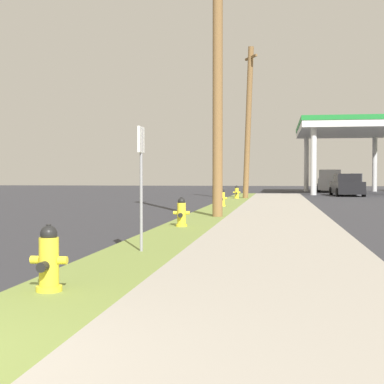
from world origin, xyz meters
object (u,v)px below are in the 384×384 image
(fire_hydrant_third, at_px, (222,199))
(utility_pole_midground, at_px, (218,49))
(fire_hydrant_fourth, at_px, (237,193))
(street_sign_post, at_px, (141,162))
(car_black_by_near_pump, at_px, (347,186))
(truck_silver_at_forecourt, at_px, (330,182))
(fire_hydrant_nearest, at_px, (49,262))
(fire_hydrant_second, at_px, (181,214))
(utility_pole_background, at_px, (248,122))

(fire_hydrant_third, xyz_separation_m, utility_pole_midground, (0.45, -6.19, 4.95))
(fire_hydrant_fourth, xyz_separation_m, utility_pole_midground, (0.46, -14.91, 4.95))
(utility_pole_midground, xyz_separation_m, street_sign_post, (-0.40, -8.59, -3.76))
(fire_hydrant_fourth, relative_size, car_black_by_near_pump, 0.16)
(fire_hydrant_fourth, relative_size, truck_silver_at_forecourt, 0.13)
(utility_pole_midground, height_order, car_black_by_near_pump, utility_pole_midground)
(fire_hydrant_nearest, bearing_deg, fire_hydrant_second, 89.40)
(fire_hydrant_second, height_order, utility_pole_background, utility_pole_background)
(street_sign_post, relative_size, car_black_by_near_pump, 0.46)
(fire_hydrant_nearest, height_order, utility_pole_background, utility_pole_background)
(fire_hydrant_fourth, xyz_separation_m, street_sign_post, (0.06, -23.50, 1.19))
(fire_hydrant_third, distance_m, fire_hydrant_fourth, 8.72)
(fire_hydrant_nearest, relative_size, truck_silver_at_forecourt, 0.13)
(fire_hydrant_nearest, bearing_deg, fire_hydrant_fourth, 89.67)
(utility_pole_background, bearing_deg, utility_pole_midground, -90.65)
(fire_hydrant_third, height_order, truck_silver_at_forecourt, truck_silver_at_forecourt)
(utility_pole_midground, bearing_deg, fire_hydrant_second, -98.04)
(fire_hydrant_fourth, bearing_deg, truck_silver_at_forecourt, 70.46)
(fire_hydrant_nearest, xyz_separation_m, fire_hydrant_third, (0.17, 18.25, 0.00))
(fire_hydrant_second, distance_m, utility_pole_midground, 6.22)
(utility_pole_midground, bearing_deg, truck_silver_at_forecourt, 79.36)
(utility_pole_background, distance_m, truck_silver_at_forecourt, 20.48)
(fire_hydrant_third, bearing_deg, street_sign_post, -89.82)
(car_black_by_near_pump, bearing_deg, utility_pole_background, -127.91)
(fire_hydrant_fourth, relative_size, utility_pole_background, 0.09)
(truck_silver_at_forecourt, bearing_deg, utility_pole_background, -108.21)
(fire_hydrant_third, bearing_deg, fire_hydrant_nearest, -90.52)
(utility_pole_midground, xyz_separation_m, utility_pole_background, (0.17, 15.29, -0.85))
(fire_hydrant_nearest, relative_size, fire_hydrant_third, 1.00)
(fire_hydrant_fourth, xyz_separation_m, car_black_by_near_pump, (7.17, 8.77, 0.28))
(fire_hydrant_second, distance_m, truck_silver_at_forecourt, 38.82)
(fire_hydrant_second, bearing_deg, utility_pole_midground, 81.96)
(fire_hydrant_nearest, distance_m, fire_hydrant_second, 8.32)
(utility_pole_midground, bearing_deg, fire_hydrant_fourth, 91.76)
(fire_hydrant_third, xyz_separation_m, truck_silver_at_forecourt, (6.92, 28.25, 0.47))
(fire_hydrant_fourth, height_order, car_black_by_near_pump, car_black_by_near_pump)
(fire_hydrant_nearest, height_order, car_black_by_near_pump, car_black_by_near_pump)
(fire_hydrant_nearest, height_order, utility_pole_midground, utility_pole_midground)
(fire_hydrant_second, bearing_deg, fire_hydrant_fourth, 89.79)
(fire_hydrant_nearest, height_order, fire_hydrant_fourth, same)
(fire_hydrant_second, bearing_deg, fire_hydrant_third, 89.54)
(fire_hydrant_fourth, xyz_separation_m, truck_silver_at_forecourt, (6.93, 19.53, 0.47))
(fire_hydrant_second, height_order, truck_silver_at_forecourt, truck_silver_at_forecourt)
(truck_silver_at_forecourt, bearing_deg, utility_pole_midground, -100.64)
(fire_hydrant_third, bearing_deg, car_black_by_near_pump, 67.75)
(utility_pole_background, bearing_deg, fire_hydrant_second, -92.11)
(fire_hydrant_third, distance_m, street_sign_post, 14.82)
(car_black_by_near_pump, distance_m, truck_silver_at_forecourt, 10.76)
(utility_pole_midground, relative_size, car_black_by_near_pump, 2.27)
(utility_pole_background, bearing_deg, fire_hydrant_third, -93.92)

